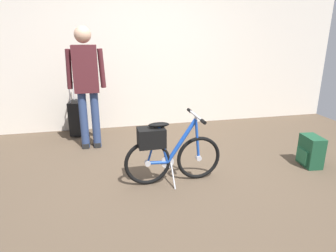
{
  "coord_description": "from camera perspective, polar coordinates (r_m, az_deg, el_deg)",
  "views": [
    {
      "loc": [
        -0.7,
        -2.78,
        1.56
      ],
      "look_at": [
        -0.0,
        0.31,
        0.55
      ],
      "focal_mm": 31.3,
      "sensor_mm": 36.0,
      "label": 1
    }
  ],
  "objects": [
    {
      "name": "ground_plane",
      "position": [
        3.27,
        1.24,
        -10.84
      ],
      "size": [
        6.99,
        6.99,
        0.0
      ],
      "primitive_type": "plane",
      "color": "brown"
    },
    {
      "name": "backpack_on_floor",
      "position": [
        3.97,
        26.01,
        -4.45
      ],
      "size": [
        0.24,
        0.32,
        0.38
      ],
      "color": "#19472D",
      "rests_on": "ground_plane"
    },
    {
      "name": "folding_bike_foreground",
      "position": [
        3.11,
        -0.25,
        -4.84
      ],
      "size": [
        1.07,
        0.53,
        0.76
      ],
      "color": "black",
      "rests_on": "ground_plane"
    },
    {
      "name": "visitor_near_wall",
      "position": [
        4.1,
        -15.59,
        8.39
      ],
      "size": [
        0.54,
        0.28,
        1.65
      ],
      "color": "navy",
      "rests_on": "ground_plane"
    },
    {
      "name": "rolling_suitcase",
      "position": [
        4.87,
        -17.33,
        1.66
      ],
      "size": [
        0.23,
        0.38,
        0.83
      ],
      "color": "black",
      "rests_on": "ground_plane"
    },
    {
      "name": "back_wall",
      "position": [
        5.01,
        -4.92,
        16.36
      ],
      "size": [
        6.99,
        0.1,
        2.9
      ],
      "primitive_type": "cube",
      "color": "silver",
      "rests_on": "ground_plane"
    }
  ]
}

